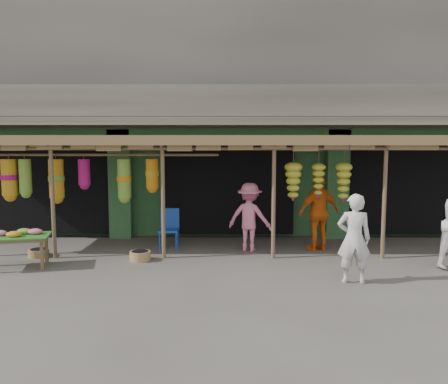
{
  "coord_description": "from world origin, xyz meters",
  "views": [
    {
      "loc": [
        -0.09,
        -9.98,
        2.56
      ],
      "look_at": [
        -0.13,
        1.0,
        1.4
      ],
      "focal_mm": 35.0,
      "sensor_mm": 36.0,
      "label": 1
    }
  ],
  "objects_px": {
    "flower_table": "(16,237)",
    "person_front": "(354,239)",
    "person_shopper": "(250,217)",
    "person_vendor": "(319,212)",
    "blue_chair": "(169,226)"
  },
  "relations": [
    {
      "from": "person_front",
      "to": "person_shopper",
      "type": "relative_size",
      "value": 1.01
    },
    {
      "from": "person_vendor",
      "to": "person_shopper",
      "type": "bearing_deg",
      "value": -20.56
    },
    {
      "from": "blue_chair",
      "to": "person_front",
      "type": "distance_m",
      "value": 4.7
    },
    {
      "from": "flower_table",
      "to": "person_front",
      "type": "height_order",
      "value": "person_front"
    },
    {
      "from": "blue_chair",
      "to": "person_vendor",
      "type": "distance_m",
      "value": 3.71
    },
    {
      "from": "flower_table",
      "to": "person_shopper",
      "type": "relative_size",
      "value": 0.89
    },
    {
      "from": "flower_table",
      "to": "blue_chair",
      "type": "xyz_separation_m",
      "value": [
        2.98,
        1.77,
        -0.09
      ]
    },
    {
      "from": "person_front",
      "to": "person_shopper",
      "type": "distance_m",
      "value": 3.1
    },
    {
      "from": "flower_table",
      "to": "blue_chair",
      "type": "distance_m",
      "value": 3.47
    },
    {
      "from": "flower_table",
      "to": "blue_chair",
      "type": "height_order",
      "value": "blue_chair"
    },
    {
      "from": "flower_table",
      "to": "person_shopper",
      "type": "height_order",
      "value": "person_shopper"
    },
    {
      "from": "person_vendor",
      "to": "person_shopper",
      "type": "height_order",
      "value": "person_vendor"
    },
    {
      "from": "blue_chair",
      "to": "person_shopper",
      "type": "distance_m",
      "value": 2.02
    },
    {
      "from": "person_shopper",
      "to": "flower_table",
      "type": "bearing_deg",
      "value": 37.7
    },
    {
      "from": "blue_chair",
      "to": "person_vendor",
      "type": "xyz_separation_m",
      "value": [
        3.69,
        -0.19,
        0.39
      ]
    }
  ]
}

